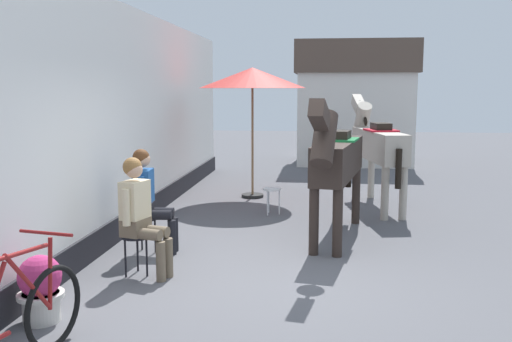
# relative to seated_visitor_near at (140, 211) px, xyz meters

# --- Properties ---
(ground_plane) EXTENTS (40.00, 40.00, 0.00)m
(ground_plane) POSITION_rel_seated_visitor_near_xyz_m (1.58, 3.24, -0.78)
(ground_plane) COLOR #56565B
(pub_facade_wall) EXTENTS (0.34, 14.00, 3.40)m
(pub_facade_wall) POSITION_rel_seated_visitor_near_xyz_m (-0.97, 1.74, 0.76)
(pub_facade_wall) COLOR white
(pub_facade_wall) RESTS_ON ground_plane
(distant_cottage) EXTENTS (3.40, 2.60, 3.50)m
(distant_cottage) POSITION_rel_seated_visitor_near_xyz_m (2.98, 10.69, 1.02)
(distant_cottage) COLOR silver
(distant_cottage) RESTS_ON ground_plane
(seated_visitor_near) EXTENTS (0.61, 0.48, 1.39)m
(seated_visitor_near) POSITION_rel_seated_visitor_near_xyz_m (0.00, 0.00, 0.00)
(seated_visitor_near) COLOR black
(seated_visitor_near) RESTS_ON ground_plane
(seated_visitor_far) EXTENTS (0.61, 0.49, 1.39)m
(seated_visitor_far) POSITION_rel_seated_visitor_near_xyz_m (-0.19, 0.94, 0.00)
(seated_visitor_far) COLOR black
(seated_visitor_far) RESTS_ON ground_plane
(saddled_horse_near) EXTENTS (0.82, 2.97, 2.06)m
(saddled_horse_near) POSITION_rel_seated_visitor_near_xyz_m (2.28, 1.89, 0.38)
(saddled_horse_near) COLOR #2D231E
(saddled_horse_near) RESTS_ON ground_plane
(saddled_horse_far) EXTENTS (0.85, 2.97, 2.06)m
(saddled_horse_far) POSITION_rel_seated_visitor_near_xyz_m (3.07, 4.33, 0.38)
(saddled_horse_far) COLOR #B2A899
(saddled_horse_far) RESTS_ON ground_plane
(flower_planter_near) EXTENTS (0.43, 0.43, 0.64)m
(flower_planter_near) POSITION_rel_seated_visitor_near_xyz_m (-0.51, -1.40, -0.44)
(flower_planter_near) COLOR beige
(flower_planter_near) RESTS_ON ground_plane
(leaning_bicycle) EXTENTS (0.53, 1.74, 1.02)m
(leaning_bicycle) POSITION_rel_seated_visitor_near_xyz_m (-0.23, -2.41, -0.38)
(leaning_bicycle) COLOR black
(leaning_bicycle) RESTS_ON ground_plane
(cafe_parasol) EXTENTS (2.10, 2.10, 2.58)m
(cafe_parasol) POSITION_rel_seated_visitor_near_xyz_m (0.69, 4.99, 1.59)
(cafe_parasol) COLOR black
(cafe_parasol) RESTS_ON ground_plane
(spare_stool_white) EXTENTS (0.32, 0.32, 0.46)m
(spare_stool_white) POSITION_rel_seated_visitor_near_xyz_m (1.22, 3.45, -0.38)
(spare_stool_white) COLOR white
(spare_stool_white) RESTS_ON ground_plane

